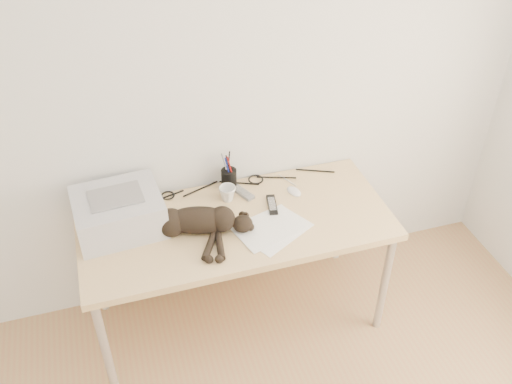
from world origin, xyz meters
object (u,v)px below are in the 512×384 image
object	(u,v)px
pen_cup	(229,179)
cat	(195,222)
printer	(119,212)
mug	(227,194)
mouse	(294,190)
desk	(233,230)

from	to	relation	value
pen_cup	cat	bearing A→B (deg)	-129.99
printer	cat	size ratio (longest dim) A/B	0.72
mug	pen_cup	size ratio (longest dim) A/B	0.42
pen_cup	mouse	distance (m)	0.36
cat	pen_cup	bearing A→B (deg)	65.81
printer	cat	xyz separation A→B (m)	(0.35, -0.15, -0.03)
mug	pen_cup	distance (m)	0.11
printer	mug	bearing A→B (deg)	5.36
printer	pen_cup	distance (m)	0.63
printer	mouse	world-z (taller)	printer
mouse	desk	bearing A→B (deg)	170.33
printer	desk	bearing A→B (deg)	-4.53
mug	mouse	distance (m)	0.37
desk	printer	xyz separation A→B (m)	(-0.57, 0.05, 0.23)
desk	pen_cup	size ratio (longest dim) A/B	7.35
printer	pen_cup	xyz separation A→B (m)	(0.61, 0.16, -0.04)
printer	cat	bearing A→B (deg)	-22.92
printer	pen_cup	size ratio (longest dim) A/B	2.07
cat	mug	world-z (taller)	cat
cat	mouse	size ratio (longest dim) A/B	6.24
printer	cat	world-z (taller)	printer
printer	mug	world-z (taller)	printer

